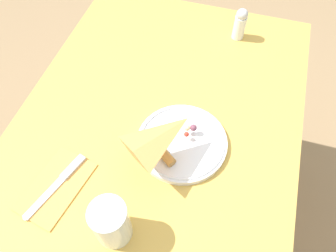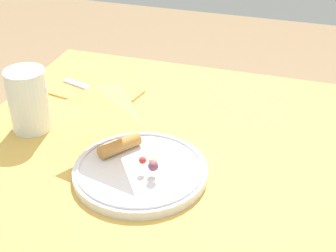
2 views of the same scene
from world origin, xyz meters
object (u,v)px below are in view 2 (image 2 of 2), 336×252
at_px(plate_pizza, 141,169).
at_px(milk_glass, 30,101).
at_px(dining_table, 208,214).
at_px(butter_knife, 99,92).
at_px(napkin_folded, 96,92).

relative_size(plate_pizza, milk_glass, 1.86).
distance_m(dining_table, plate_pizza, 0.20).
xyz_separation_m(dining_table, butter_knife, (0.30, -0.17, 0.14)).
xyz_separation_m(plate_pizza, napkin_folded, (0.20, -0.26, -0.01)).
bearing_deg(butter_knife, dining_table, 167.97).
bearing_deg(napkin_folded, dining_table, 150.20).
relative_size(milk_glass, butter_knife, 0.66).
distance_m(milk_glass, butter_knife, 0.19).
relative_size(dining_table, napkin_folded, 4.67).
xyz_separation_m(napkin_folded, butter_knife, (-0.01, 0.00, 0.00)).
xyz_separation_m(milk_glass, butter_knife, (-0.07, -0.17, -0.05)).
distance_m(dining_table, napkin_folded, 0.38).
xyz_separation_m(plate_pizza, butter_knife, (0.19, -0.26, -0.01)).
xyz_separation_m(milk_glass, napkin_folded, (-0.06, -0.17, -0.06)).
distance_m(napkin_folded, butter_knife, 0.01).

